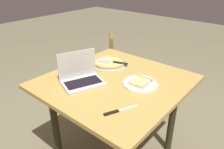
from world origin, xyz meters
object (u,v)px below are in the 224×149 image
Objects in this scene: laptop at (81,77)px; chair_near at (102,63)px; pizza_tray at (109,62)px; pizza_plate at (140,83)px; dining_table at (115,92)px; table_knife at (118,111)px.

laptop reaches higher than chair_near.
chair_near reaches higher than pizza_tray.
chair_near reaches higher than pizza_plate.
pizza_plate is 0.74× the size of pizza_tray.
pizza_plate reaches higher than dining_table.
pizza_tray is 0.73m from table_knife.
table_knife is at bearing 44.88° from pizza_tray.
pizza_plate is 0.46m from pizza_tray.
laptop is 0.41m from pizza_tray.
dining_table is 2.98× the size of pizza_tray.
table_knife is at bearing 46.71° from chair_near.
dining_table is 0.34m from pizza_tray.
chair_near is at bearing -146.11° from laptop.
dining_table is at bearing 138.23° from laptop.
pizza_plate is 1.18× the size of table_knife.
pizza_tray is at bearing -108.34° from pizza_plate.
table_knife is at bearing 12.44° from pizza_plate.
table_knife is at bearing 75.99° from laptop.
dining_table is 0.31m from laptop.
pizza_plate is (-0.26, 0.37, -0.04)m from laptop.
pizza_tray is at bearing -130.83° from dining_table.
pizza_tray is at bearing -170.83° from laptop.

